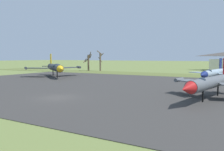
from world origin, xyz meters
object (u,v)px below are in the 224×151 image
(jet_fighter_front_right, at_px, (210,82))
(info_placard_rear_center, at_px, (201,82))
(jet_fighter_rear_center, at_px, (213,73))
(jet_fighter_front_left, at_px, (55,67))

(jet_fighter_front_right, relative_size, info_placard_rear_center, 13.26)
(jet_fighter_rear_center, bearing_deg, jet_fighter_front_right, -86.90)
(jet_fighter_front_right, xyz_separation_m, info_placard_rear_center, (-2.34, 12.02, -1.30))
(jet_fighter_front_right, height_order, info_placard_rear_center, jet_fighter_front_right)
(jet_fighter_front_left, relative_size, info_placard_rear_center, 13.64)
(jet_fighter_front_right, bearing_deg, jet_fighter_rear_center, 93.10)
(jet_fighter_front_left, distance_m, jet_fighter_rear_center, 35.18)
(jet_fighter_front_right, relative_size, jet_fighter_rear_center, 1.03)
(jet_fighter_front_left, xyz_separation_m, jet_fighter_front_right, (35.81, -13.39, -0.42))
(jet_fighter_front_left, height_order, jet_fighter_front_right, jet_fighter_front_left)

